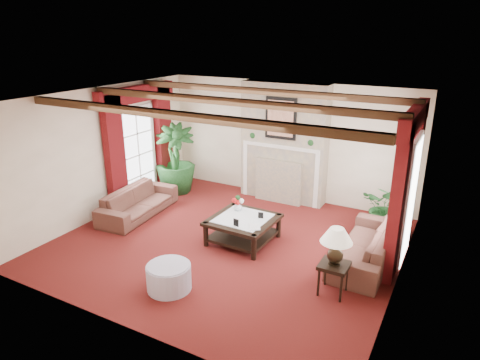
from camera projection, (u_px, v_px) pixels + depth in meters
The scene contains 23 objects.
floor at pixel (228, 242), 8.03m from camera, with size 6.00×6.00×0.00m, color #430C0C.
ceiling at pixel (227, 98), 7.13m from camera, with size 6.00×6.00×0.00m, color white.
back_wall at pixel (287, 141), 9.86m from camera, with size 6.00×0.02×2.70m, color beige.
left_wall at pixel (103, 153), 8.92m from camera, with size 0.02×5.50×2.70m, color beige.
right_wall at pixel (406, 206), 6.23m from camera, with size 0.02×5.50×2.70m, color beige.
ceiling_beams at pixel (227, 101), 7.15m from camera, with size 6.00×3.00×0.12m, color #362211, non-canonical shape.
fireplace at pixel (286, 82), 9.24m from camera, with size 2.00×0.52×2.70m, color #9E8A66, non-canonical shape.
french_door_left at pixel (134, 108), 9.48m from camera, with size 0.10×1.10×2.16m, color white, non-canonical shape.
french_door_right at pixel (420, 139), 6.81m from camera, with size 0.10×1.10×2.16m, color white, non-canonical shape.
curtains_left at pixel (136, 89), 9.29m from camera, with size 0.20×2.40×2.55m, color #43080C, non-canonical shape.
curtains_right at pixel (416, 112), 6.72m from camera, with size 0.20×2.40×2.55m, color #43080C, non-canonical shape.
sofa_left at pixel (138, 198), 9.12m from camera, with size 0.75×2.02×0.77m, color #330D18.
sofa_right at pixel (367, 239), 7.26m from camera, with size 0.65×2.12×0.82m, color #330D18.
potted_palm at pixel (176, 173), 10.40m from camera, with size 1.82×1.86×0.94m, color black.
small_plant at pixel (386, 214), 8.34m from camera, with size 1.11×1.18×0.77m, color black.
coffee_table at pixel (243, 230), 8.00m from camera, with size 1.15×1.15×0.47m, color black, non-canonical shape.
side_table at pixel (333, 278), 6.41m from camera, with size 0.42×0.42×0.50m, color black, non-canonical shape.
ottoman at pixel (169, 277), 6.53m from camera, with size 0.68×0.68×0.40m, color #AAA0B5.
table_lamp at pixel (336, 246), 6.23m from camera, with size 0.47×0.47×0.60m, color black, non-canonical shape.
flower_vase at pixel (238, 206), 8.24m from camera, with size 0.22×0.23×0.17m, color silver.
book at pixel (249, 221), 7.50m from camera, with size 0.18×0.11×0.27m, color black.
photo_frame_a at pixel (236, 223), 7.57m from camera, with size 0.11×0.02×0.14m, color black, non-canonical shape.
photo_frame_b at pixel (261, 216), 7.89m from camera, with size 0.10×0.02×0.13m, color black, non-canonical shape.
Camera 1 is at (3.61, -6.21, 3.78)m, focal length 32.00 mm.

